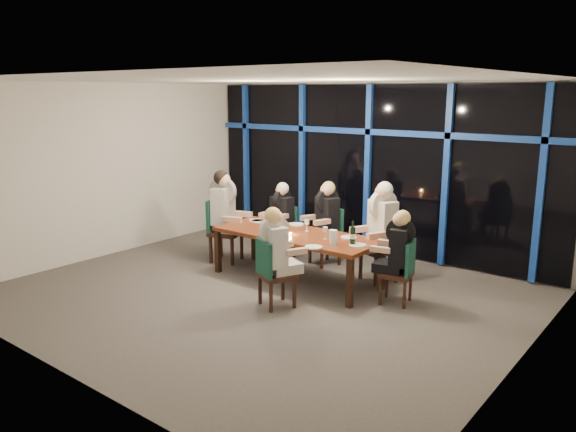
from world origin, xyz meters
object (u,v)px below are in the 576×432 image
at_px(chair_near_mid, 271,270).
at_px(diner_far_mid, 325,211).
at_px(wine_bottle, 353,236).
at_px(chair_far_left, 284,229).
at_px(diner_end_right, 398,243).
at_px(chair_far_mid, 329,233).
at_px(diner_far_left, 281,209).
at_px(water_pitcher, 333,237).
at_px(dining_table, 296,237).
at_px(chair_end_right, 402,269).
at_px(diner_near_mid, 277,242).
at_px(diner_far_right, 380,217).
at_px(chair_far_right, 384,243).
at_px(diner_end_left, 225,203).
at_px(chair_end_left, 221,227).

height_order(chair_near_mid, diner_far_mid, diner_far_mid).
xyz_separation_m(diner_far_mid, wine_bottle, (1.15, -1.01, -0.03)).
relative_size(chair_far_left, diner_end_right, 1.04).
bearing_deg(chair_far_mid, diner_far_mid, -90.00).
distance_m(diner_far_left, water_pitcher, 2.01).
height_order(dining_table, chair_end_right, chair_end_right).
height_order(diner_near_mid, wine_bottle, diner_near_mid).
bearing_deg(diner_far_right, chair_far_right, 90.00).
distance_m(chair_end_right, water_pitcher, 1.04).
relative_size(dining_table, diner_end_right, 2.99).
xyz_separation_m(diner_far_mid, diner_end_right, (1.78, -0.88, -0.06)).
distance_m(chair_far_right, water_pitcher, 1.10).
xyz_separation_m(diner_far_left, diner_end_left, (-0.61, -0.73, 0.15)).
relative_size(chair_far_mid, diner_far_right, 0.94).
bearing_deg(diner_far_right, chair_end_left, -140.20).
relative_size(dining_table, diner_far_mid, 2.79).
distance_m(chair_near_mid, diner_far_right, 2.00).
bearing_deg(chair_far_left, water_pitcher, -30.34).
bearing_deg(chair_end_right, diner_end_left, -102.15).
bearing_deg(diner_end_right, chair_far_right, -154.16).
bearing_deg(chair_end_right, diner_near_mid, -61.86).
xyz_separation_m(dining_table, chair_near_mid, (0.41, -1.08, -0.16)).
distance_m(chair_far_left, chair_far_mid, 0.86).
xyz_separation_m(chair_far_mid, diner_end_right, (1.75, -0.95, 0.32)).
bearing_deg(chair_end_right, dining_table, -99.16).
distance_m(chair_end_right, diner_far_mid, 2.08).
bearing_deg(water_pitcher, chair_far_left, 143.29).
bearing_deg(wine_bottle, water_pitcher, -147.64).
xyz_separation_m(chair_end_left, chair_near_mid, (2.05, -1.12, -0.07)).
height_order(wine_bottle, water_pitcher, wine_bottle).
bearing_deg(diner_end_left, dining_table, -111.93).
bearing_deg(wine_bottle, diner_far_right, 91.24).
relative_size(diner_far_right, diner_end_left, 0.98).
xyz_separation_m(chair_far_left, diner_far_right, (1.95, -0.11, 0.49)).
relative_size(chair_end_left, diner_far_left, 1.21).
xyz_separation_m(diner_far_left, diner_near_mid, (1.39, -1.81, 0.03)).
bearing_deg(chair_far_mid, chair_far_left, -148.38).
bearing_deg(diner_far_mid, water_pitcher, -30.39).
distance_m(chair_far_mid, diner_end_right, 2.02).
distance_m(diner_far_right, diner_near_mid, 1.87).
bearing_deg(chair_near_mid, chair_end_right, -113.26).
bearing_deg(chair_end_right, chair_near_mid, -60.80).
relative_size(chair_end_right, water_pitcher, 4.37).
distance_m(chair_end_left, wine_bottle, 2.68).
xyz_separation_m(chair_far_left, chair_far_mid, (0.85, 0.16, 0.03)).
relative_size(chair_far_right, diner_far_right, 1.03).
bearing_deg(chair_end_right, wine_bottle, -90.70).
height_order(chair_end_left, diner_near_mid, diner_near_mid).
bearing_deg(wine_bottle, diner_far_left, 156.73).
bearing_deg(diner_far_right, water_pitcher, -77.95).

